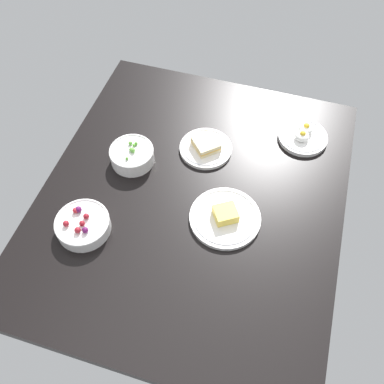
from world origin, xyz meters
The scene contains 6 objects.
dining_table centered at (0.00, 0.00, 2.00)cm, with size 111.50×94.87×4.00cm, color black.
plate_sandwich centered at (19.72, 1.03, 5.36)cm, with size 18.02×18.02×4.49cm.
bowl_berries centered at (-21.17, 27.68, 6.51)cm, with size 16.39×16.39×6.12cm.
bowl_peas centered at (7.90, 23.30, 6.96)cm, with size 14.75×14.75×6.66cm.
plate_cheese centered at (-5.44, -12.24, 5.15)cm, with size 21.97×21.97×4.76cm.
plate_eggs centered at (34.55, -30.11, 5.40)cm, with size 17.14×17.14×5.27cm.
Camera 1 is at (-72.96, -22.09, 116.47)cm, focal length 39.79 mm.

